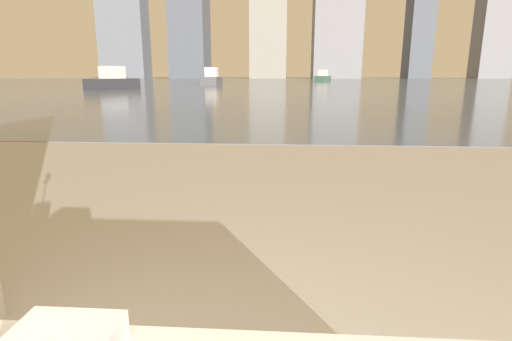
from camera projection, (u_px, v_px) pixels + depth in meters
name	position (u px, v px, depth m)	size (l,w,h in m)	color
harbor_water	(282.00, 82.00, 60.44)	(180.00, 110.00, 0.01)	slate
harbor_boat_0	(113.00, 81.00, 32.34)	(3.00, 5.18, 1.84)	#2D2D33
harbor_boat_1	(323.00, 77.00, 69.89)	(3.39, 5.46, 1.94)	#335647
harbor_boat_3	(212.00, 79.00, 45.39)	(1.92, 5.26, 1.96)	#4C4C51
harbor_boat_4	(117.00, 77.00, 83.85)	(3.25, 4.74, 1.69)	#4C4C51
skyline_tower_0	(124.00, 36.00, 114.99)	(13.03, 7.61, 23.71)	slate
skyline_tower_1	(189.00, 24.00, 112.97)	(9.90, 12.08, 30.07)	#4C515B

